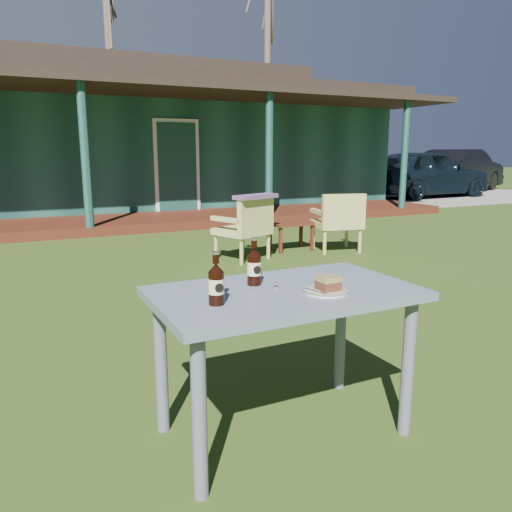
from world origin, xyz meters
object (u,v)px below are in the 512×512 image
car_far (459,171)px  plate (326,291)px  cafe_table (284,310)px  cola_bottle_near (254,266)px  car_near (425,173)px  cake_slice (328,283)px  cola_bottle_far (216,284)px  armchair_left (247,225)px  side_table (291,226)px  armchair_right (339,219)px

car_far → plate: car_far is taller
cafe_table → cola_bottle_near: cola_bottle_near is taller
car_near → cola_bottle_near: size_ratio=18.72×
cake_slice → cola_bottle_far: size_ratio=0.41×
armchair_left → cafe_table: bearing=-112.4°
cake_slice → cola_bottle_near: (-0.24, 0.27, 0.04)m
car_near → cake_slice: (-9.99, -9.59, 0.05)m
cake_slice → armchair_left: (1.37, 3.81, -0.32)m
car_far → cola_bottle_far: car_far is taller
car_near → armchair_left: (-8.62, -5.78, -0.28)m
side_table → plate: bearing=-118.2°
car_far → cola_bottle_far: 17.10m
plate → cola_bottle_near: (-0.23, 0.26, 0.08)m
car_far → cake_slice: car_far is taller
car_near → cola_bottle_near: car_near is taller
car_near → armchair_right: size_ratio=5.27×
car_far → cake_slice: (-12.77, -10.82, 0.05)m
car_near → car_far: 3.04m
cafe_table → armchair_left: bearing=67.6°
cake_slice → side_table: bearing=62.0°
cola_bottle_far → side_table: cola_bottle_far is taller
cola_bottle_near → armchair_left: 3.90m
armchair_left → cake_slice: bearing=-109.8°
car_near → cafe_table: size_ratio=3.52×
cola_bottle_far → side_table: size_ratio=0.37×
car_near → side_table: bearing=122.5°
car_far → cola_bottle_far: bearing=109.4°
cafe_table → cake_slice: bearing=-42.9°
side_table → armchair_left: bearing=-159.2°
cafe_table → car_far: bearing=39.6°
cafe_table → plate: (0.14, -0.13, 0.11)m
car_far → armchair_right: bearing=105.6°
plate → cola_bottle_near: size_ratio=0.90×
cafe_table → side_table: cafe_table is taller
car_far → plate: bearing=110.7°
cola_bottle_near → armchair_right: 4.58m
side_table → car_far: bearing=32.4°
armchair_right → side_table: 0.66m
cafe_table → armchair_right: size_ratio=1.50×
car_near → armchair_right: car_near is taller
car_far → cake_slice: bearing=110.7°
plate → cola_bottle_far: cola_bottle_far is taller
cafe_table → plate: bearing=-42.1°
armchair_right → car_far: bearing=35.2°
cafe_table → side_table: bearing=59.6°
cafe_table → side_table: size_ratio=2.00×
armchair_left → side_table: 0.89m
car_near → plate: car_near is taller
cola_bottle_far → cafe_table: bearing=12.3°
car_far → side_table: car_far is taller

